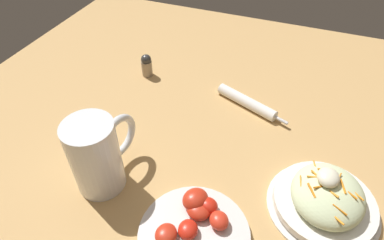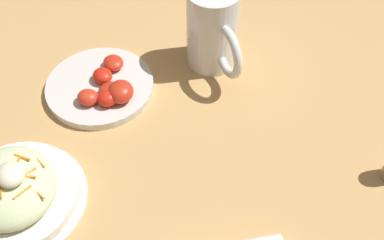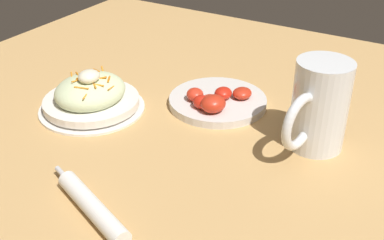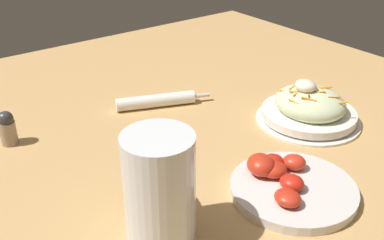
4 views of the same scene
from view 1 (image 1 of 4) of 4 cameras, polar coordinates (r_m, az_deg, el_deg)
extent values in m
plane|color=tan|center=(0.74, 2.56, -6.32)|extent=(1.43, 1.43, 0.00)
cylinder|color=white|center=(0.70, 21.67, -13.69)|extent=(0.21, 0.21, 0.01)
cylinder|color=white|center=(0.69, 21.94, -13.10)|extent=(0.19, 0.19, 0.02)
ellipsoid|color=beige|center=(0.67, 22.46, -11.93)|extent=(0.15, 0.13, 0.06)
cylinder|color=orange|center=(0.64, 20.05, -11.41)|extent=(0.03, 0.02, 0.01)
cylinder|color=orange|center=(0.68, 22.15, -7.95)|extent=(0.01, 0.03, 0.00)
cylinder|color=orange|center=(0.63, 24.29, -14.01)|extent=(0.01, 0.03, 0.01)
cylinder|color=orange|center=(0.66, 24.74, -10.41)|extent=(0.03, 0.01, 0.01)
cylinder|color=orange|center=(0.66, 26.06, -11.66)|extent=(0.01, 0.02, 0.00)
cylinder|color=orange|center=(0.65, 20.13, -9.23)|extent=(0.01, 0.02, 0.00)
cylinder|color=orange|center=(0.66, 26.83, -11.57)|extent=(0.02, 0.02, 0.01)
cylinder|color=orange|center=(0.65, 18.34, -10.05)|extent=(0.02, 0.01, 0.01)
cylinder|color=orange|center=(0.64, 21.15, -10.78)|extent=(0.02, 0.02, 0.01)
cylinder|color=orange|center=(0.66, 20.63, -8.79)|extent=(0.02, 0.02, 0.01)
cylinder|color=orange|center=(0.63, 23.82, -15.39)|extent=(0.02, 0.02, 0.01)
cylinder|color=orange|center=(0.69, 20.55, -7.33)|extent=(0.02, 0.01, 0.00)
cylinder|color=orange|center=(0.64, 23.43, -11.72)|extent=(0.01, 0.02, 0.01)
cylinder|color=orange|center=(0.66, 24.08, -9.33)|extent=(0.03, 0.01, 0.00)
ellipsoid|color=#EFEACC|center=(0.65, 22.57, -9.19)|extent=(0.04, 0.04, 0.02)
cylinder|color=white|center=(0.66, -16.45, -6.11)|extent=(0.10, 0.10, 0.16)
cylinder|color=orange|center=(0.68, -15.96, -7.79)|extent=(0.09, 0.09, 0.10)
cylinder|color=white|center=(0.64, -16.88, -4.62)|extent=(0.09, 0.09, 0.01)
torus|color=white|center=(0.69, -12.60, -2.82)|extent=(0.10, 0.03, 0.10)
cylinder|color=white|center=(0.86, 9.44, 3.14)|extent=(0.09, 0.17, 0.03)
cylinder|color=silver|center=(0.83, 15.23, -0.04)|extent=(0.02, 0.04, 0.01)
cylinder|color=silver|center=(0.62, 0.36, -19.35)|extent=(0.20, 0.20, 0.02)
ellipsoid|color=red|center=(0.63, 2.78, -14.61)|extent=(0.04, 0.04, 0.03)
ellipsoid|color=red|center=(0.60, -0.71, -18.48)|extent=(0.04, 0.04, 0.02)
ellipsoid|color=red|center=(0.61, 4.71, -16.98)|extent=(0.05, 0.05, 0.03)
ellipsoid|color=red|center=(0.60, -4.88, -19.03)|extent=(0.04, 0.04, 0.02)
ellipsoid|color=red|center=(0.62, 1.12, -15.35)|extent=(0.05, 0.06, 0.02)
ellipsoid|color=red|center=(0.63, 0.58, -13.63)|extent=(0.07, 0.06, 0.03)
cylinder|color=gray|center=(0.97, -7.81, 8.88)|extent=(0.03, 0.03, 0.05)
sphere|color=#333333|center=(0.95, -7.98, 10.36)|extent=(0.03, 0.03, 0.03)
camera|label=2|loc=(0.86, 34.79, 41.19)|focal=41.72mm
camera|label=3|loc=(1.18, -5.57, 38.53)|focal=45.54mm
camera|label=4|loc=(0.60, -74.06, -0.14)|focal=42.63mm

